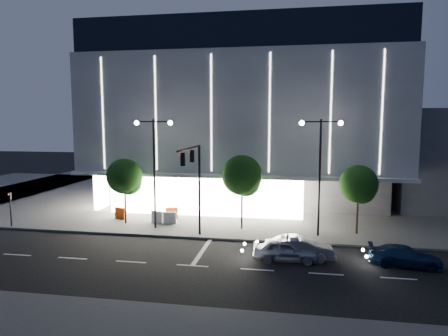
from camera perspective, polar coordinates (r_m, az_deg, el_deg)
ground at (r=27.21m, az=-7.93°, el=-12.32°), size 160.00×160.00×0.00m
sidewalk_museum at (r=49.37m, az=6.14°, el=-3.54°), size 70.00×40.00×0.15m
museum at (r=47.05m, az=3.68°, el=7.24°), size 30.00×25.80×18.00m
traffic_mast at (r=28.92m, az=-4.21°, el=-0.88°), size 0.33×5.89×7.07m
street_lamp_west at (r=32.50m, az=-9.97°, el=1.53°), size 3.16×0.36×9.00m
street_lamp_east at (r=30.70m, az=13.55°, el=1.14°), size 3.16×0.36×9.00m
ped_signal_far at (r=37.58m, az=-28.22°, el=-4.75°), size 0.22×0.24×3.00m
tree_left at (r=34.76m, az=-13.96°, el=-1.43°), size 3.02×3.02×5.72m
tree_mid at (r=32.07m, az=2.64°, el=-1.37°), size 3.25×3.25×6.15m
tree_right at (r=32.32m, az=18.69°, el=-2.46°), size 2.91×2.91×5.51m
car_lead at (r=26.11m, az=8.78°, el=-11.53°), size 4.18×1.80×1.40m
car_second at (r=26.59m, az=10.71°, el=-11.18°), size 4.52×1.91×1.45m
car_third at (r=27.39m, az=24.42°, el=-11.38°), size 4.40×2.15×1.23m
barrier_a at (r=37.05m, az=-14.59°, el=-6.27°), size 1.12×0.61×1.00m
barrier_b at (r=34.54m, az=-7.75°, el=-7.06°), size 1.13×0.43×1.00m
barrier_c at (r=36.21m, az=-7.48°, el=-6.41°), size 1.13×0.55×1.00m
barrier_d at (r=35.01m, az=-9.51°, el=-6.90°), size 1.12×0.56×1.00m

